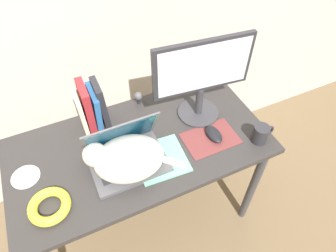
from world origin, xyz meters
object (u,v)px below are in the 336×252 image
external_monitor (202,76)px  cable_coil (49,206)px  cat (126,158)px  laptop (126,154)px  webcam (138,97)px  computer_mouse (214,134)px  notepad (161,159)px  mug (261,134)px  cd_disc (26,177)px  book_row (92,108)px

external_monitor → cable_coil: (-0.77, -0.22, -0.22)m
external_monitor → cat: bearing=-159.4°
laptop → webcam: size_ratio=4.77×
computer_mouse → webcam: bearing=123.3°
cable_coil → notepad: bearing=4.0°
cable_coil → mug: (0.95, -0.06, 0.03)m
laptop → cd_disc: 0.43m
computer_mouse → cable_coil: size_ratio=0.68×
webcam → computer_mouse: bearing=-56.7°
notepad → webcam: bearing=83.7°
book_row → mug: 0.79m
webcam → external_monitor: bearing=-38.8°
cat → webcam: size_ratio=5.88×
book_row → notepad: size_ratio=1.09×
external_monitor → cable_coil: external_monitor is taller
laptop → mug: (0.60, -0.15, -0.00)m
webcam → notepad: bearing=-96.3°
book_row → external_monitor: bearing=-15.8°
laptop → external_monitor: external_monitor is taller
cat → external_monitor: 0.49m
notepad → mug: size_ratio=2.08×
cat → notepad: 0.17m
cat → mug: bearing=-10.1°
computer_mouse → notepad: computer_mouse is taller
book_row → webcam: bearing=13.3°
book_row → webcam: (0.25, 0.06, -0.07)m
computer_mouse → cd_disc: bearing=170.5°
cd_disc → cat: bearing=-18.7°
cat → cable_coil: (-0.34, -0.05, -0.06)m
mug → external_monitor: bearing=122.9°
cd_disc → cable_coil: bearing=-69.6°
book_row → computer_mouse: bearing=-32.1°
laptop → notepad: laptop is taller
mug → book_row: bearing=148.4°
cd_disc → computer_mouse: bearing=-9.5°
cable_coil → notepad: (0.49, 0.03, -0.02)m
book_row → cd_disc: book_row is taller
external_monitor → webcam: 0.37m
computer_mouse → external_monitor: bearing=87.6°
external_monitor → book_row: size_ratio=1.82×
book_row → cd_disc: 0.41m
external_monitor → mug: (0.18, -0.27, -0.20)m
notepad → cd_disc: size_ratio=1.93×
mug → cd_disc: (-1.02, 0.25, -0.04)m
notepad → laptop: bearing=156.8°
webcam → cd_disc: webcam is taller
mug → cd_disc: bearing=166.4°
book_row → cable_coil: 0.46m
mug → cd_disc: size_ratio=0.93×
laptop → cd_disc: size_ratio=2.71×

